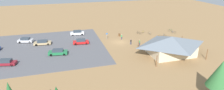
{
  "coord_description": "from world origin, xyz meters",
  "views": [
    {
      "loc": [
        16.8,
        50.85,
        19.82
      ],
      "look_at": [
        3.61,
        4.52,
        1.2
      ],
      "focal_mm": 30.72,
      "sensor_mm": 36.0,
      "label": 1
    }
  ],
  "objects_px": {
    "pine_west": "(221,74)",
    "car_green_by_curb": "(58,52)",
    "lot_sign": "(107,35)",
    "visitor_crossing_yard": "(131,42)",
    "bicycle_silver_yard_front": "(164,35)",
    "visitor_near_lot": "(139,42)",
    "bicycle_green_edge_north": "(170,30)",
    "visitor_by_pavilion": "(122,37)",
    "bike_pavilion": "(171,44)",
    "bicycle_yellow_back_row": "(143,32)",
    "bicycle_purple_yard_center": "(174,41)",
    "bicycle_white_yard_left": "(150,33)",
    "bicycle_red_by_bin": "(164,39)",
    "bicycle_black_trailside": "(139,33)",
    "bicycle_teal_yard_right": "(167,37)",
    "bicycle_blue_near_porch": "(173,32)",
    "car_red_aisle_side": "(81,42)",
    "car_maroon_end_stall": "(6,62)",
    "bicycle_orange_front_row": "(159,36)",
    "car_white_far_end": "(77,33)",
    "car_tan_inner_stall": "(42,43)",
    "car_silver_second_row": "(26,40)",
    "trash_bin": "(119,35)"
  },
  "relations": [
    {
      "from": "pine_west",
      "to": "car_green_by_curb",
      "type": "relative_size",
      "value": 1.44
    },
    {
      "from": "lot_sign",
      "to": "visitor_crossing_yard",
      "type": "distance_m",
      "value": 8.15
    },
    {
      "from": "bicycle_silver_yard_front",
      "to": "visitor_near_lot",
      "type": "xyz_separation_m",
      "value": [
        10.95,
        5.38,
        0.52
      ]
    },
    {
      "from": "lot_sign",
      "to": "bicycle_green_edge_north",
      "type": "xyz_separation_m",
      "value": [
        -23.67,
        -2.36,
        -1.01
      ]
    },
    {
      "from": "visitor_near_lot",
      "to": "visitor_by_pavilion",
      "type": "height_order",
      "value": "visitor_near_lot"
    },
    {
      "from": "bike_pavilion",
      "to": "bicycle_yellow_back_row",
      "type": "bearing_deg",
      "value": -92.78
    },
    {
      "from": "bicycle_purple_yard_center",
      "to": "visitor_near_lot",
      "type": "relative_size",
      "value": 0.98
    },
    {
      "from": "bicycle_white_yard_left",
      "to": "bicycle_red_by_bin",
      "type": "height_order",
      "value": "bicycle_white_yard_left"
    },
    {
      "from": "bicycle_green_edge_north",
      "to": "bicycle_black_trailside",
      "type": "height_order",
      "value": "bicycle_green_edge_north"
    },
    {
      "from": "bicycle_red_by_bin",
      "to": "lot_sign",
      "type": "bearing_deg",
      "value": -18.47
    },
    {
      "from": "bicycle_teal_yard_right",
      "to": "bicycle_blue_near_porch",
      "type": "bearing_deg",
      "value": -140.73
    },
    {
      "from": "bicycle_blue_near_porch",
      "to": "car_red_aisle_side",
      "type": "bearing_deg",
      "value": 3.42
    },
    {
      "from": "visitor_by_pavilion",
      "to": "pine_west",
      "type": "bearing_deg",
      "value": 99.42
    },
    {
      "from": "bicycle_silver_yard_front",
      "to": "car_maroon_end_stall",
      "type": "relative_size",
      "value": 0.31
    },
    {
      "from": "bike_pavilion",
      "to": "bicycle_teal_yard_right",
      "type": "xyz_separation_m",
      "value": [
        -5.85,
        -11.5,
        -2.4
      ]
    },
    {
      "from": "car_maroon_end_stall",
      "to": "bicycle_orange_front_row",
      "type": "bearing_deg",
      "value": -169.53
    },
    {
      "from": "car_white_far_end",
      "to": "pine_west",
      "type": "bearing_deg",
      "value": 114.02
    },
    {
      "from": "lot_sign",
      "to": "bicycle_orange_front_row",
      "type": "relative_size",
      "value": 1.28
    },
    {
      "from": "bicycle_white_yard_left",
      "to": "car_tan_inner_stall",
      "type": "distance_m",
      "value": 33.97
    },
    {
      "from": "bicycle_red_by_bin",
      "to": "car_maroon_end_stall",
      "type": "bearing_deg",
      "value": 6.66
    },
    {
      "from": "bicycle_orange_front_row",
      "to": "car_white_far_end",
      "type": "relative_size",
      "value": 0.38
    },
    {
      "from": "bicycle_purple_yard_center",
      "to": "visitor_crossing_yard",
      "type": "xyz_separation_m",
      "value": [
        13.0,
        -2.02,
        0.5
      ]
    },
    {
      "from": "visitor_crossing_yard",
      "to": "visitor_by_pavilion",
      "type": "bearing_deg",
      "value": -76.02
    },
    {
      "from": "bicycle_blue_near_porch",
      "to": "car_silver_second_row",
      "type": "distance_m",
      "value": 47.52
    },
    {
      "from": "bicycle_red_by_bin",
      "to": "car_silver_second_row",
      "type": "bearing_deg",
      "value": -13.34
    },
    {
      "from": "bicycle_yellow_back_row",
      "to": "bicycle_black_trailside",
      "type": "distance_m",
      "value": 1.96
    },
    {
      "from": "lot_sign",
      "to": "visitor_near_lot",
      "type": "distance_m",
      "value": 10.64
    },
    {
      "from": "car_tan_inner_stall",
      "to": "car_red_aisle_side",
      "type": "xyz_separation_m",
      "value": [
        -10.67,
        2.41,
        0.06
      ]
    },
    {
      "from": "lot_sign",
      "to": "visitor_by_pavilion",
      "type": "distance_m",
      "value": 4.62
    },
    {
      "from": "car_maroon_end_stall",
      "to": "car_green_by_curb",
      "type": "bearing_deg",
      "value": -166.31
    },
    {
      "from": "bicycle_blue_near_porch",
      "to": "bike_pavilion",
      "type": "bearing_deg",
      "value": 55.15
    },
    {
      "from": "car_maroon_end_stall",
      "to": "visitor_by_pavilion",
      "type": "height_order",
      "value": "visitor_by_pavilion"
    },
    {
      "from": "bike_pavilion",
      "to": "bicycle_black_trailside",
      "type": "xyz_separation_m",
      "value": [
        0.97,
        -18.04,
        -2.38
      ]
    },
    {
      "from": "visitor_by_pavilion",
      "to": "visitor_crossing_yard",
      "type": "relative_size",
      "value": 1.02
    },
    {
      "from": "bicycle_white_yard_left",
      "to": "car_maroon_end_stall",
      "type": "xyz_separation_m",
      "value": [
        41.25,
        11.7,
        0.34
      ]
    },
    {
      "from": "visitor_near_lot",
      "to": "bicycle_red_by_bin",
      "type": "bearing_deg",
      "value": -168.23
    },
    {
      "from": "bicycle_blue_near_porch",
      "to": "car_green_by_curb",
      "type": "height_order",
      "value": "car_green_by_curb"
    },
    {
      "from": "trash_bin",
      "to": "bicycle_red_by_bin",
      "type": "height_order",
      "value": "trash_bin"
    },
    {
      "from": "car_tan_inner_stall",
      "to": "bicycle_orange_front_row",
      "type": "bearing_deg",
      "value": 174.64
    },
    {
      "from": "bicycle_blue_near_porch",
      "to": "car_green_by_curb",
      "type": "xyz_separation_m",
      "value": [
        38.33,
        7.98,
        0.39
      ]
    },
    {
      "from": "car_maroon_end_stall",
      "to": "visitor_crossing_yard",
      "type": "distance_m",
      "value": 32.18
    },
    {
      "from": "car_maroon_end_stall",
      "to": "visitor_near_lot",
      "type": "bearing_deg",
      "value": -174.7
    },
    {
      "from": "car_maroon_end_stall",
      "to": "bicycle_blue_near_porch",
      "type": "bearing_deg",
      "value": -167.8
    },
    {
      "from": "trash_bin",
      "to": "visitor_by_pavilion",
      "type": "height_order",
      "value": "visitor_by_pavilion"
    },
    {
      "from": "lot_sign",
      "to": "car_white_far_end",
      "type": "bearing_deg",
      "value": -40.93
    },
    {
      "from": "bicycle_red_by_bin",
      "to": "car_green_by_curb",
      "type": "height_order",
      "value": "car_green_by_curb"
    },
    {
      "from": "bicycle_yellow_back_row",
      "to": "car_maroon_end_stall",
      "type": "height_order",
      "value": "car_maroon_end_stall"
    },
    {
      "from": "bike_pavilion",
      "to": "lot_sign",
      "type": "distance_m",
      "value": 20.0
    },
    {
      "from": "car_maroon_end_stall",
      "to": "bicycle_teal_yard_right",
      "type": "bearing_deg",
      "value": -171.54
    },
    {
      "from": "lot_sign",
      "to": "bicycle_black_trailside",
      "type": "xyz_separation_m",
      "value": [
        -11.75,
        -2.68,
        -1.03
      ]
    }
  ]
}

